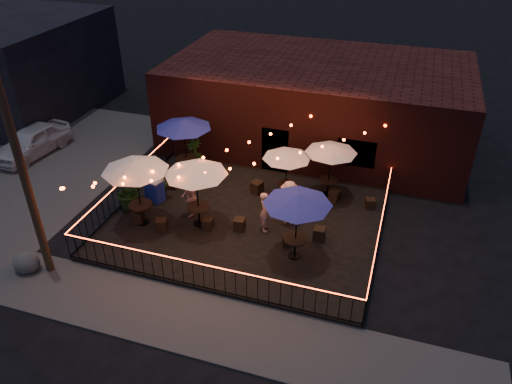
{
  "coord_description": "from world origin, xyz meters",
  "views": [
    {
      "loc": [
        5.21,
        -12.72,
        11.26
      ],
      "look_at": [
        0.41,
        2.08,
        1.46
      ],
      "focal_mm": 35.0,
      "sensor_mm": 36.0,
      "label": 1
    }
  ],
  "objects_px": {
    "cafe_table_0": "(135,167)",
    "cafe_table_3": "(287,155)",
    "cafe_table_2": "(196,170)",
    "utility_pole": "(21,167)",
    "cafe_table_1": "(183,124)",
    "boulder": "(26,263)",
    "cafe_table_5": "(331,149)",
    "cafe_table_4": "(298,200)",
    "cooler": "(154,190)"
  },
  "relations": [
    {
      "from": "cafe_table_0",
      "to": "cafe_table_1",
      "type": "distance_m",
      "value": 3.88
    },
    {
      "from": "cafe_table_5",
      "to": "cooler",
      "type": "height_order",
      "value": "cafe_table_5"
    },
    {
      "from": "cafe_table_5",
      "to": "boulder",
      "type": "xyz_separation_m",
      "value": [
        -8.72,
        -7.66,
        -1.89
      ]
    },
    {
      "from": "cafe_table_0",
      "to": "cafe_table_1",
      "type": "xyz_separation_m",
      "value": [
        0.07,
        3.88,
        -0.04
      ]
    },
    {
      "from": "cafe_table_1",
      "to": "cafe_table_3",
      "type": "bearing_deg",
      "value": -6.1
    },
    {
      "from": "cafe_table_3",
      "to": "cafe_table_1",
      "type": "bearing_deg",
      "value": 173.9
    },
    {
      "from": "cafe_table_0",
      "to": "utility_pole",
      "type": "bearing_deg",
      "value": -118.21
    },
    {
      "from": "cafe_table_0",
      "to": "cafe_table_4",
      "type": "distance_m",
      "value": 5.99
    },
    {
      "from": "cafe_table_0",
      "to": "boulder",
      "type": "xyz_separation_m",
      "value": [
        -2.43,
        -3.52,
        -2.23
      ]
    },
    {
      "from": "cafe_table_3",
      "to": "cafe_table_0",
      "type": "bearing_deg",
      "value": -144.26
    },
    {
      "from": "utility_pole",
      "to": "boulder",
      "type": "height_order",
      "value": "utility_pole"
    },
    {
      "from": "cafe_table_0",
      "to": "cafe_table_4",
      "type": "height_order",
      "value": "cafe_table_0"
    },
    {
      "from": "cafe_table_5",
      "to": "cafe_table_4",
      "type": "bearing_deg",
      "value": -94.0
    },
    {
      "from": "cafe_table_1",
      "to": "cafe_table_5",
      "type": "bearing_deg",
      "value": 2.5
    },
    {
      "from": "cafe_table_3",
      "to": "cafe_table_5",
      "type": "height_order",
      "value": "cafe_table_5"
    },
    {
      "from": "cafe_table_4",
      "to": "cafe_table_5",
      "type": "xyz_separation_m",
      "value": [
        0.3,
        4.31,
        -0.23
      ]
    },
    {
      "from": "utility_pole",
      "to": "cafe_table_0",
      "type": "height_order",
      "value": "utility_pole"
    },
    {
      "from": "cafe_table_4",
      "to": "utility_pole",
      "type": "bearing_deg",
      "value": -158.19
    },
    {
      "from": "cafe_table_2",
      "to": "cafe_table_3",
      "type": "xyz_separation_m",
      "value": [
        2.61,
        2.8,
        -0.38
      ]
    },
    {
      "from": "cafe_table_2",
      "to": "cafe_table_5",
      "type": "xyz_separation_m",
      "value": [
        4.21,
        3.57,
        -0.25
      ]
    },
    {
      "from": "cafe_table_2",
      "to": "utility_pole",
      "type": "bearing_deg",
      "value": -134.97
    },
    {
      "from": "boulder",
      "to": "cafe_table_0",
      "type": "bearing_deg",
      "value": 55.31
    },
    {
      "from": "cafe_table_3",
      "to": "cafe_table_5",
      "type": "relative_size",
      "value": 1.03
    },
    {
      "from": "cafe_table_2",
      "to": "boulder",
      "type": "bearing_deg",
      "value": -137.8
    },
    {
      "from": "cafe_table_0",
      "to": "cafe_table_2",
      "type": "relative_size",
      "value": 0.94
    },
    {
      "from": "cafe_table_0",
      "to": "cafe_table_1",
      "type": "relative_size",
      "value": 1.04
    },
    {
      "from": "utility_pole",
      "to": "boulder",
      "type": "distance_m",
      "value": 3.72
    },
    {
      "from": "cafe_table_1",
      "to": "cafe_table_3",
      "type": "distance_m",
      "value": 4.68
    },
    {
      "from": "cafe_table_0",
      "to": "cooler",
      "type": "distance_m",
      "value": 2.5
    },
    {
      "from": "cafe_table_0",
      "to": "cafe_table_2",
      "type": "bearing_deg",
      "value": 15.55
    },
    {
      "from": "cafe_table_2",
      "to": "cafe_table_4",
      "type": "relative_size",
      "value": 1.06
    },
    {
      "from": "cafe_table_4",
      "to": "cafe_table_0",
      "type": "bearing_deg",
      "value": 178.49
    },
    {
      "from": "cafe_table_1",
      "to": "boulder",
      "type": "height_order",
      "value": "cafe_table_1"
    },
    {
      "from": "cafe_table_3",
      "to": "boulder",
      "type": "xyz_separation_m",
      "value": [
        -7.13,
        -6.9,
        -1.75
      ]
    },
    {
      "from": "cafe_table_5",
      "to": "boulder",
      "type": "bearing_deg",
      "value": -138.7
    },
    {
      "from": "cafe_table_1",
      "to": "cafe_table_4",
      "type": "distance_m",
      "value": 7.16
    },
    {
      "from": "cafe_table_0",
      "to": "cafe_table_5",
      "type": "distance_m",
      "value": 7.54
    },
    {
      "from": "cafe_table_3",
      "to": "cafe_table_5",
      "type": "xyz_separation_m",
      "value": [
        1.59,
        0.77,
        0.13
      ]
    },
    {
      "from": "cafe_table_5",
      "to": "boulder",
      "type": "height_order",
      "value": "cafe_table_5"
    },
    {
      "from": "cafe_table_1",
      "to": "cafe_table_4",
      "type": "bearing_deg",
      "value": -34.27
    },
    {
      "from": "cafe_table_0",
      "to": "cafe_table_4",
      "type": "xyz_separation_m",
      "value": [
        5.99,
        -0.16,
        -0.12
      ]
    },
    {
      "from": "utility_pole",
      "to": "cafe_table_3",
      "type": "relative_size",
      "value": 3.15
    },
    {
      "from": "cafe_table_1",
      "to": "cooler",
      "type": "xyz_separation_m",
      "value": [
        -0.35,
        -2.33,
        -1.91
      ]
    },
    {
      "from": "cafe_table_0",
      "to": "cafe_table_3",
      "type": "height_order",
      "value": "cafe_table_0"
    },
    {
      "from": "cafe_table_5",
      "to": "cooler",
      "type": "xyz_separation_m",
      "value": [
        -6.57,
        -2.6,
        -1.6
      ]
    },
    {
      "from": "cafe_table_3",
      "to": "cafe_table_5",
      "type": "distance_m",
      "value": 1.77
    },
    {
      "from": "cafe_table_2",
      "to": "cafe_table_4",
      "type": "distance_m",
      "value": 3.97
    },
    {
      "from": "utility_pole",
      "to": "cafe_table_4",
      "type": "distance_m",
      "value": 8.47
    },
    {
      "from": "utility_pole",
      "to": "boulder",
      "type": "bearing_deg",
      "value": -159.06
    },
    {
      "from": "cafe_table_2",
      "to": "cafe_table_4",
      "type": "bearing_deg",
      "value": -10.7
    }
  ]
}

